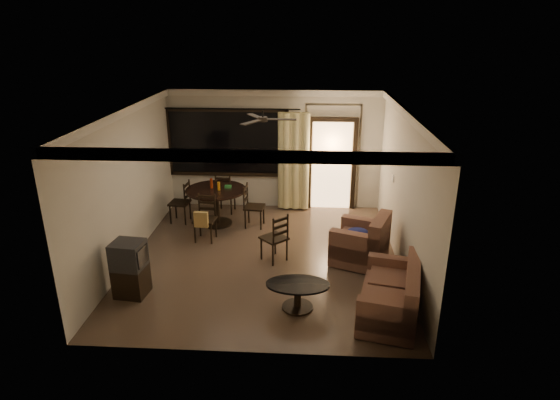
# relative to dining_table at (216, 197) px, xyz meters

# --- Properties ---
(ground) EXTENTS (5.50, 5.50, 0.00)m
(ground) POSITION_rel_dining_table_xyz_m (1.20, -1.57, -0.64)
(ground) COLOR #7F6651
(ground) RESTS_ON ground
(room_shell) EXTENTS (5.50, 6.70, 5.50)m
(room_shell) POSITION_rel_dining_table_xyz_m (1.79, 0.21, 1.19)
(room_shell) COLOR beige
(room_shell) RESTS_ON ground
(dining_table) EXTENTS (1.31, 1.31, 1.04)m
(dining_table) POSITION_rel_dining_table_xyz_m (0.00, 0.00, 0.00)
(dining_table) COLOR black
(dining_table) RESTS_ON ground
(dining_chair_west) EXTENTS (0.46, 0.46, 0.95)m
(dining_chair_west) POSITION_rel_dining_table_xyz_m (-0.83, 0.08, -0.36)
(dining_chair_west) COLOR black
(dining_chair_west) RESTS_ON ground
(dining_chair_east) EXTENTS (0.46, 0.46, 0.95)m
(dining_chair_east) POSITION_rel_dining_table_xyz_m (0.83, -0.08, -0.36)
(dining_chair_east) COLOR black
(dining_chair_east) RESTS_ON ground
(dining_chair_south) EXTENTS (0.46, 0.51, 0.95)m
(dining_chair_south) POSITION_rel_dining_table_xyz_m (-0.08, -0.85, -0.34)
(dining_chair_south) COLOR black
(dining_chair_south) RESTS_ON ground
(dining_chair_north) EXTENTS (0.46, 0.46, 0.95)m
(dining_chair_north) POSITION_rel_dining_table_xyz_m (0.07, 0.72, -0.36)
(dining_chair_north) COLOR black
(dining_chair_north) RESTS_ON ground
(tv_cabinet) EXTENTS (0.54, 0.49, 0.94)m
(tv_cabinet) POSITION_rel_dining_table_xyz_m (-0.85, -2.97, -0.17)
(tv_cabinet) COLOR black
(tv_cabinet) RESTS_ON ground
(sofa) EXTENTS (1.14, 1.68, 0.82)m
(sofa) POSITION_rel_dining_table_xyz_m (3.30, -3.32, -0.32)
(sofa) COLOR #452620
(sofa) RESTS_ON ground
(armchair) EXTENTS (1.19, 1.19, 0.93)m
(armchair) POSITION_rel_dining_table_xyz_m (3.03, -1.63, -0.26)
(armchair) COLOR #452620
(armchair) RESTS_ON ground
(coffee_table) EXTENTS (0.99, 0.59, 0.43)m
(coffee_table) POSITION_rel_dining_table_xyz_m (1.86, -3.21, -0.35)
(coffee_table) COLOR black
(coffee_table) RESTS_ON ground
(side_chair) EXTENTS (0.59, 0.59, 0.95)m
(side_chair) POSITION_rel_dining_table_xyz_m (1.39, -1.64, -0.36)
(side_chair) COLOR black
(side_chair) RESTS_ON ground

